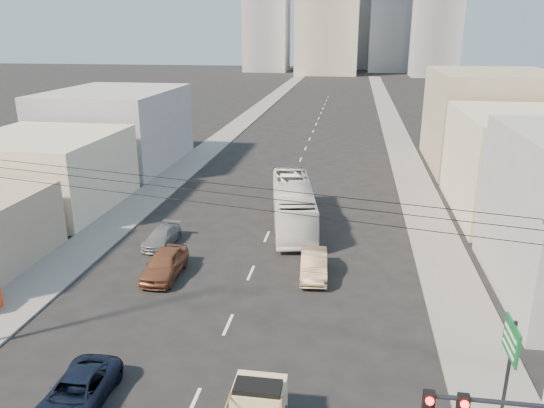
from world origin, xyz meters
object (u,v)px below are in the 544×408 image
(sedan_tan, at_px, (314,265))
(green_sign, at_px, (509,355))
(city_bus, at_px, (293,204))
(sedan_brown, at_px, (165,264))
(navy_pickup, at_px, (77,393))
(sedan_grey, at_px, (162,237))

(sedan_tan, bearing_deg, green_sign, -63.94)
(city_bus, height_order, green_sign, green_sign)
(city_bus, relative_size, sedan_brown, 2.53)
(navy_pickup, relative_size, city_bus, 0.39)
(navy_pickup, height_order, city_bus, city_bus)
(sedan_tan, bearing_deg, city_bus, 100.60)
(navy_pickup, bearing_deg, city_bus, 73.64)
(sedan_tan, bearing_deg, sedan_brown, -175.24)
(sedan_brown, relative_size, sedan_grey, 1.16)
(city_bus, bearing_deg, sedan_brown, -133.00)
(city_bus, bearing_deg, sedan_grey, -157.53)
(navy_pickup, distance_m, city_bus, 22.29)
(navy_pickup, distance_m, sedan_tan, 15.33)
(green_sign, bearing_deg, city_bus, 114.41)
(sedan_brown, bearing_deg, city_bus, 56.26)
(city_bus, xyz_separation_m, sedan_brown, (-6.51, -9.85, -0.85))
(sedan_grey, bearing_deg, sedan_brown, -63.59)
(sedan_brown, xyz_separation_m, sedan_grey, (-1.87, 4.61, -0.21))
(sedan_grey, bearing_deg, green_sign, -37.23)
(sedan_brown, xyz_separation_m, sedan_tan, (8.74, 1.37, -0.07))
(city_bus, height_order, sedan_tan, city_bus)
(city_bus, xyz_separation_m, sedan_tan, (2.23, -8.48, -0.92))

